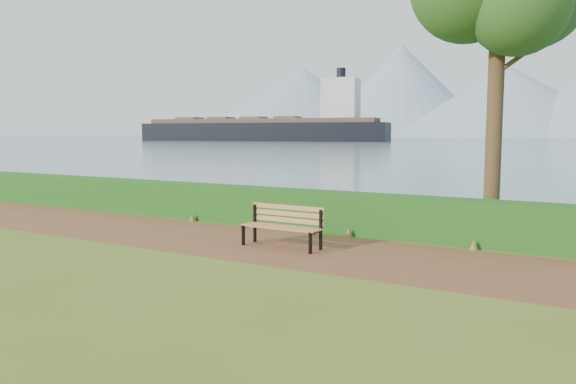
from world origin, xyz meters
The scene contains 5 objects.
ground centered at (0.00, 0.00, 0.00)m, with size 140.00×140.00×0.00m, color #4E631C.
path centered at (0.00, 0.30, 0.01)m, with size 40.00×3.40×0.01m, color brown.
hedge centered at (0.00, 2.60, 0.50)m, with size 32.00×0.85×1.00m, color #154112.
bench centered at (0.86, 0.27, 0.52)m, with size 1.83×0.57×0.91m.
cargo_ship centered at (-84.68, 134.94, 3.48)m, with size 77.76×27.83×23.35m.
Camera 1 is at (7.04, -10.03, 2.47)m, focal length 35.00 mm.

